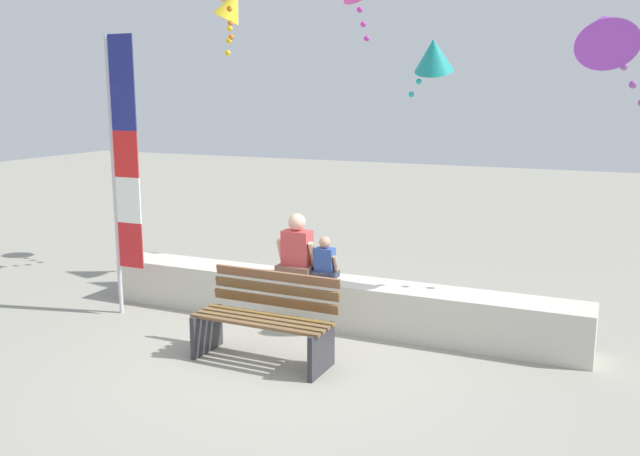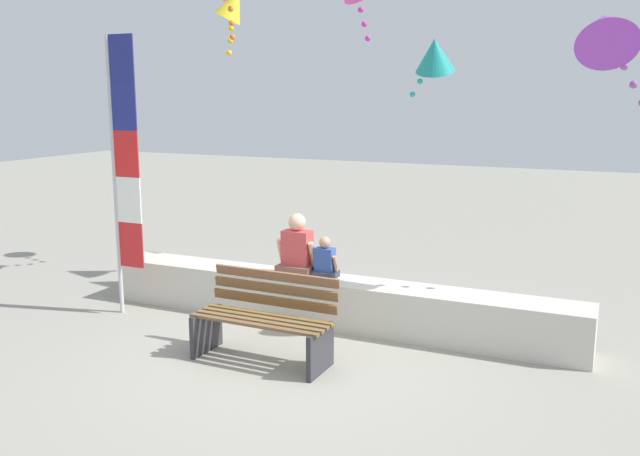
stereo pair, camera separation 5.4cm
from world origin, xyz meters
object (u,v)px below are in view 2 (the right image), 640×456
(kite_yellow, at_px, (233,6))
(kite_teal, at_px, (435,55))
(park_bench, at_px, (265,321))
(person_child, at_px, (325,262))
(flag_banner, at_px, (122,163))
(person_adult, at_px, (297,251))
(kite_purple, at_px, (606,30))

(kite_yellow, xyz_separation_m, kite_teal, (2.98, 0.44, -0.76))
(park_bench, relative_size, person_child, 2.98)
(flag_banner, bearing_deg, kite_yellow, 90.71)
(person_adult, bearing_deg, kite_teal, 68.17)
(person_adult, bearing_deg, flag_banner, -160.12)
(person_adult, xyz_separation_m, person_child, (0.36, 0.00, -0.10))
(kite_teal, xyz_separation_m, kite_purple, (2.27, -1.94, 0.10))
(person_adult, xyz_separation_m, flag_banner, (-1.98, -0.71, 1.04))
(kite_purple, bearing_deg, kite_teal, 139.50)
(park_bench, height_order, person_adult, person_adult)
(kite_teal, bearing_deg, person_child, -104.04)
(person_child, distance_m, kite_yellow, 4.47)
(flag_banner, bearing_deg, person_adult, 19.88)
(park_bench, height_order, kite_teal, kite_teal)
(person_adult, relative_size, kite_teal, 0.83)
(kite_teal, bearing_deg, flag_banner, -133.25)
(flag_banner, xyz_separation_m, kite_purple, (5.22, 1.19, 1.44))
(person_child, bearing_deg, person_adult, -179.95)
(park_bench, xyz_separation_m, flag_banner, (-2.26, 0.62, 1.48))
(person_adult, bearing_deg, park_bench, -78.13)
(person_adult, height_order, person_child, person_adult)
(person_child, xyz_separation_m, kite_purple, (2.88, 0.47, 2.58))
(person_child, height_order, kite_yellow, kite_yellow)
(park_bench, xyz_separation_m, kite_purple, (2.96, 1.81, 2.91))
(person_adult, height_order, kite_teal, kite_teal)
(kite_yellow, bearing_deg, person_child, -39.68)
(flag_banner, bearing_deg, kite_teal, 46.75)
(park_bench, bearing_deg, kite_teal, 79.62)
(park_bench, height_order, kite_yellow, kite_yellow)
(person_adult, distance_m, kite_yellow, 4.22)
(person_adult, distance_m, kite_purple, 4.11)
(person_child, relative_size, flag_banner, 0.15)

